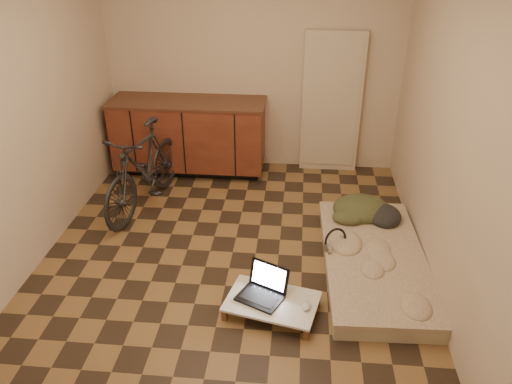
# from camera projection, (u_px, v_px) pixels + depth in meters

# --- Properties ---
(room_shell) EXTENTS (3.50, 4.00, 2.60)m
(room_shell) POSITION_uv_depth(u_px,v_px,m) (229.00, 123.00, 4.12)
(room_shell) COLOR brown
(room_shell) RESTS_ON ground
(cabinets) EXTENTS (1.84, 0.62, 0.91)m
(cabinets) POSITION_uv_depth(u_px,v_px,m) (189.00, 136.00, 6.06)
(cabinets) COLOR black
(cabinets) RESTS_ON ground
(appliance_panel) EXTENTS (0.70, 0.10, 1.70)m
(appliance_panel) POSITION_uv_depth(u_px,v_px,m) (332.00, 103.00, 5.95)
(appliance_panel) COLOR beige
(appliance_panel) RESTS_ON ground
(bicycle) EXTENTS (0.81, 1.65, 1.03)m
(bicycle) POSITION_uv_depth(u_px,v_px,m) (143.00, 164.00, 5.26)
(bicycle) COLOR black
(bicycle) RESTS_ON ground
(futon) EXTENTS (0.95, 1.87, 0.16)m
(futon) POSITION_uv_depth(u_px,v_px,m) (374.00, 261.00, 4.48)
(futon) COLOR #B7AD93
(futon) RESTS_ON ground
(clothing_pile) EXTENTS (0.62, 0.52, 0.24)m
(clothing_pile) POSITION_uv_depth(u_px,v_px,m) (368.00, 204.00, 4.98)
(clothing_pile) COLOR #3A3E24
(clothing_pile) RESTS_ON futon
(headphones) EXTENTS (0.35, 0.34, 0.17)m
(headphones) POSITION_uv_depth(u_px,v_px,m) (336.00, 240.00, 4.49)
(headphones) COLOR black
(headphones) RESTS_ON futon
(lap_desk) EXTENTS (0.80, 0.61, 0.12)m
(lap_desk) POSITION_uv_depth(u_px,v_px,m) (272.00, 302.00, 3.97)
(lap_desk) COLOR brown
(lap_desk) RESTS_ON ground
(laptop) EXTENTS (0.44, 0.43, 0.24)m
(laptop) POSITION_uv_depth(u_px,v_px,m) (263.00, 290.00, 4.00)
(laptop) COLOR black
(laptop) RESTS_ON lap_desk
(mouse) EXTENTS (0.08, 0.12, 0.04)m
(mouse) POSITION_uv_depth(u_px,v_px,m) (307.00, 306.00, 3.88)
(mouse) COLOR silver
(mouse) RESTS_ON lap_desk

